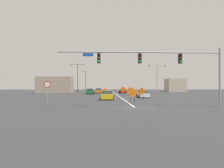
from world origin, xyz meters
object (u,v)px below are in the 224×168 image
at_px(traffic_signal_assembly, 159,61).
at_px(construction_sign_right_shoulder, 123,90).
at_px(car_yellow_mid, 107,95).
at_px(car_orange_far, 99,91).
at_px(construction_sign_median_far, 105,91).
at_px(car_green_distant, 90,92).
at_px(street_lamp_far_right, 78,76).
at_px(construction_sign_median_near, 142,92).
at_px(street_lamp_near_right, 85,80).
at_px(car_red_passing, 123,91).
at_px(construction_sign_right_lane, 130,90).
at_px(street_lamp_mid_right, 157,77).
at_px(construction_sign_left_shoulder, 132,93).
at_px(stop_sign, 47,88).
at_px(car_white_near, 143,94).

height_order(traffic_signal_assembly, construction_sign_right_shoulder, traffic_signal_assembly).
xyz_separation_m(car_yellow_mid, car_orange_far, (-2.04, 28.12, -0.01)).
height_order(construction_sign_median_far, car_green_distant, construction_sign_median_far).
height_order(street_lamp_far_right, car_yellow_mid, street_lamp_far_right).
bearing_deg(construction_sign_median_near, street_lamp_near_right, 102.45).
xyz_separation_m(car_red_passing, car_orange_far, (-7.26, -0.65, 0.05)).
height_order(traffic_signal_assembly, construction_sign_median_near, traffic_signal_assembly).
distance_m(construction_sign_right_shoulder, construction_sign_right_lane, 2.32).
xyz_separation_m(construction_sign_median_near, car_yellow_mid, (-5.12, 3.11, -0.60)).
distance_m(construction_sign_right_lane, car_red_passing, 16.53).
distance_m(street_lamp_far_right, street_lamp_mid_right, 26.01).
bearing_deg(construction_sign_right_shoulder, car_red_passing, 85.09).
xyz_separation_m(street_lamp_far_right, construction_sign_median_far, (8.44, -26.46, -4.24)).
distance_m(street_lamp_near_right, car_yellow_mid, 61.10).
bearing_deg(construction_sign_right_lane, street_lamp_near_right, 106.51).
xyz_separation_m(construction_sign_median_far, car_yellow_mid, (0.35, -5.95, -0.46)).
xyz_separation_m(street_lamp_mid_right, car_green_distant, (-17.15, 3.04, -3.84)).
xyz_separation_m(street_lamp_near_right, construction_sign_left_shoulder, (12.14, -66.75, -3.65)).
bearing_deg(construction_sign_left_shoulder, street_lamp_mid_right, 68.50).
relative_size(construction_sign_median_near, car_yellow_mid, 0.45).
bearing_deg(construction_sign_left_shoulder, traffic_signal_assembly, -70.23).
distance_m(traffic_signal_assembly, street_lamp_far_right, 46.72).
bearing_deg(construction_sign_left_shoulder, car_green_distant, 105.01).
bearing_deg(construction_sign_median_near, construction_sign_right_shoulder, 96.05).
bearing_deg(car_orange_far, street_lamp_far_right, 147.60).
xyz_separation_m(construction_sign_median_near, car_red_passing, (0.09, 31.88, -0.66)).
relative_size(stop_sign, street_lamp_mid_right, 0.38).
bearing_deg(construction_sign_median_near, traffic_signal_assembly, -88.79).
relative_size(stop_sign, construction_sign_right_lane, 1.43).
distance_m(construction_sign_median_near, car_red_passing, 31.88).
xyz_separation_m(street_lamp_far_right, construction_sign_right_lane, (14.16, -20.15, -4.16)).
height_order(construction_sign_left_shoulder, car_orange_far, construction_sign_left_shoulder).
xyz_separation_m(construction_sign_right_lane, car_green_distant, (-9.53, 9.02, -0.56)).
xyz_separation_m(car_white_near, car_orange_far, (-8.96, 22.90, 0.11)).
bearing_deg(construction_sign_median_far, construction_sign_median_near, -58.84).
bearing_deg(traffic_signal_assembly, car_yellow_mid, 113.66).
xyz_separation_m(stop_sign, construction_sign_median_far, (6.72, 15.61, -0.80)).
xyz_separation_m(construction_sign_right_shoulder, construction_sign_median_near, (1.46, -13.80, -0.02)).
bearing_deg(car_green_distant, construction_sign_left_shoulder, -74.99).
relative_size(traffic_signal_assembly, car_green_distant, 4.50).
distance_m(car_white_near, car_orange_far, 24.59).
distance_m(construction_sign_right_lane, car_orange_far, 17.52).
distance_m(traffic_signal_assembly, construction_sign_right_lane, 24.65).
distance_m(construction_sign_right_lane, car_green_distant, 13.13).
distance_m(construction_sign_median_far, car_yellow_mid, 5.97).
bearing_deg(street_lamp_mid_right, construction_sign_median_far, -137.37).
xyz_separation_m(stop_sign, construction_sign_left_shoulder, (10.34, 3.22, -0.69)).
bearing_deg(construction_sign_right_shoulder, construction_sign_left_shoulder, -91.31).
bearing_deg(traffic_signal_assembly, car_white_near, 84.71).
xyz_separation_m(stop_sign, construction_sign_right_lane, (12.44, 21.91, -0.72)).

